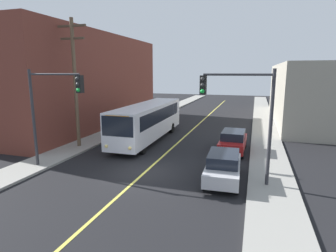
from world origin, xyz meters
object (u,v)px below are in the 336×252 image
object	(u,v)px
parked_car_silver	(223,166)
parked_car_red	(233,141)
city_bus	(148,120)
utility_pole_near	(75,78)
traffic_signal_right_corner	(240,105)
traffic_signal_left_corner	(52,101)

from	to	relation	value
parked_car_silver	parked_car_red	xyz separation A→B (m)	(0.06, 6.09, 0.00)
city_bus	utility_pole_near	distance (m)	7.06
parked_car_silver	utility_pole_near	bearing A→B (deg)	163.22
city_bus	parked_car_silver	world-z (taller)	city_bus
parked_car_silver	utility_pole_near	distance (m)	13.24
city_bus	utility_pole_near	xyz separation A→B (m)	(-4.41, -4.06, 3.73)
traffic_signal_right_corner	parked_car_red	bearing A→B (deg)	96.41
parked_car_red	traffic_signal_right_corner	bearing A→B (deg)	-83.59
parked_car_red	traffic_signal_left_corner	xyz separation A→B (m)	(-10.12, -7.30, 3.46)
parked_car_red	traffic_signal_right_corner	world-z (taller)	traffic_signal_right_corner
parked_car_silver	utility_pole_near	xyz separation A→B (m)	(-11.85, 3.57, 4.70)
traffic_signal_left_corner	parked_car_silver	bearing A→B (deg)	6.89
city_bus	traffic_signal_left_corner	bearing A→B (deg)	-106.53
city_bus	traffic_signal_right_corner	bearing A→B (deg)	-43.65
parked_car_silver	parked_car_red	distance (m)	6.09
traffic_signal_right_corner	traffic_signal_left_corner	bearing A→B (deg)	-174.56
parked_car_silver	traffic_signal_left_corner	distance (m)	10.71
city_bus	traffic_signal_right_corner	size ratio (longest dim) A/B	2.03
city_bus	traffic_signal_left_corner	xyz separation A→B (m)	(-2.63, -8.85, 2.49)
traffic_signal_left_corner	traffic_signal_right_corner	distance (m)	10.87
city_bus	parked_car_silver	bearing A→B (deg)	-45.76
traffic_signal_left_corner	utility_pole_near	bearing A→B (deg)	110.48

